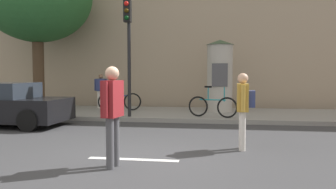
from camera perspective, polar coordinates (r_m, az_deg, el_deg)
The scene contains 12 objects.
ground_plane at distance 6.85m, azimuth -5.80°, elevation -10.67°, with size 80.00×80.00×0.00m, color #38383A.
sidewalk_curb at distance 13.63m, azimuth 1.53°, elevation -3.23°, with size 36.00×4.00×0.15m, color gray.
lane_markings at distance 6.85m, azimuth -5.80°, elevation -10.64°, with size 25.80×0.16×0.01m.
building_backdrop at distance 18.92m, azimuth 3.49°, elevation 15.41°, with size 36.00×5.00×11.15m, color tan.
traffic_light at distance 12.15m, azimuth -6.62°, elevation 9.19°, with size 0.24×0.45×4.04m.
poster_column at distance 13.93m, azimuth 8.58°, elevation 3.17°, with size 1.11×1.11×2.86m.
pedestrian_near_pole at distance 6.15m, azimuth -9.19°, elevation -2.16°, with size 0.30×0.64×1.80m.
pedestrian_with_bag at distance 7.69m, azimuth 12.41°, elevation -1.54°, with size 0.39×0.64×1.68m.
pedestrian_with_backpack at distance 15.38m, azimuth -11.05°, elevation 1.05°, with size 0.56×0.44×1.50m.
bicycle_leaning at distance 14.26m, azimuth -8.03°, elevation -1.09°, with size 1.73×0.51×1.09m.
bicycle_upright at distance 12.06m, azimuth 7.37°, elevation -1.92°, with size 1.72×0.55×1.09m.
parked_car_red at distance 12.26m, azimuth -26.07°, elevation -1.53°, with size 4.24×2.03×1.38m.
Camera 1 is at (1.66, -6.44, 1.68)m, focal length 36.76 mm.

